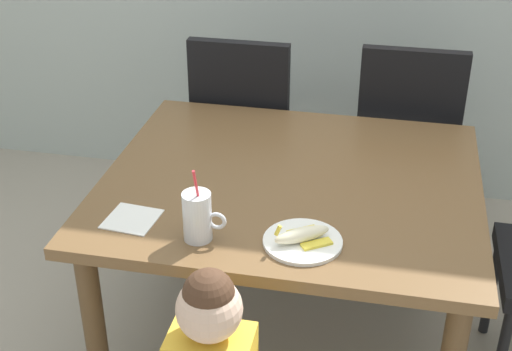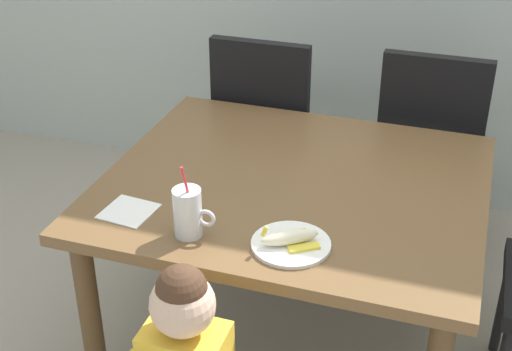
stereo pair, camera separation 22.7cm
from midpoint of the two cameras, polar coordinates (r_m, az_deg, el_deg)
ground_plane at (r=2.79m, az=5.07°, el=-13.22°), size 24.00×24.00×0.00m
dining_table at (r=2.42m, az=5.71°, el=-2.30°), size 1.25×1.09×0.71m
dining_chair_left at (r=3.14m, az=3.02°, el=4.03°), size 0.44×0.44×0.96m
dining_chair_right at (r=3.10m, az=15.82°, el=2.52°), size 0.44×0.44×0.96m
milk_cup at (r=2.05m, az=-2.31°, el=-3.28°), size 0.13×0.09×0.25m
snack_plate at (r=2.05m, az=6.01°, el=-5.60°), size 0.23×0.23×0.01m
peeled_banana at (r=2.03m, az=6.01°, el=-5.07°), size 0.17×0.15×0.07m
paper_napkin at (r=2.21m, az=-7.29°, el=-2.94°), size 0.16×0.16×0.00m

